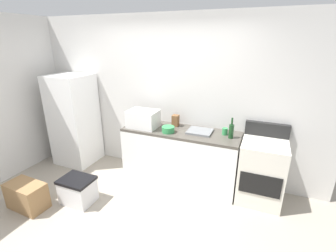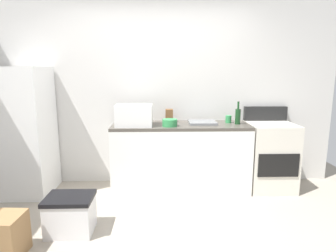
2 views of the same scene
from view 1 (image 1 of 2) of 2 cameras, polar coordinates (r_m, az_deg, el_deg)
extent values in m
plane|color=#9E9384|center=(3.33, -10.06, -22.12)|extent=(6.00, 6.00, 0.00)
cube|color=silver|center=(3.96, 0.73, 6.66)|extent=(5.00, 0.10, 2.60)
cube|color=white|center=(3.87, 2.91, -7.55)|extent=(1.80, 0.60, 0.86)
cube|color=#4C473F|center=(3.68, 3.04, -1.34)|extent=(1.80, 0.60, 0.04)
cube|color=white|center=(4.71, -21.44, 1.36)|extent=(0.68, 0.66, 1.64)
cube|color=silver|center=(3.69, 21.35, -10.14)|extent=(0.60, 0.60, 0.90)
cube|color=black|center=(3.44, 21.08, -13.02)|extent=(0.52, 0.02, 0.30)
cube|color=black|center=(3.70, 22.58, -0.78)|extent=(0.60, 0.08, 0.20)
cube|color=white|center=(3.78, -5.97, 1.71)|extent=(0.46, 0.34, 0.27)
cube|color=slate|center=(3.62, 7.62, -1.26)|extent=(0.36, 0.32, 0.03)
cylinder|color=#193F1E|center=(3.47, 14.84, -1.27)|extent=(0.07, 0.07, 0.20)
cylinder|color=#193F1E|center=(3.42, 15.07, 1.08)|extent=(0.03, 0.03, 0.10)
cylinder|color=#338C4C|center=(3.59, 13.44, -1.26)|extent=(0.08, 0.08, 0.10)
cube|color=brown|center=(3.83, 1.80, 1.31)|extent=(0.10, 0.10, 0.18)
cylinder|color=#338C4C|center=(3.58, 0.04, -0.81)|extent=(0.19, 0.19, 0.09)
cube|color=olive|center=(3.94, -30.64, -14.13)|extent=(0.55, 0.33, 0.38)
cube|color=silver|center=(3.77, -20.68, -14.41)|extent=(0.44, 0.34, 0.34)
cube|color=black|center=(3.67, -21.05, -11.95)|extent=(0.46, 0.36, 0.04)
camera|label=2|loc=(1.61, -78.20, -21.10)|focal=30.59mm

